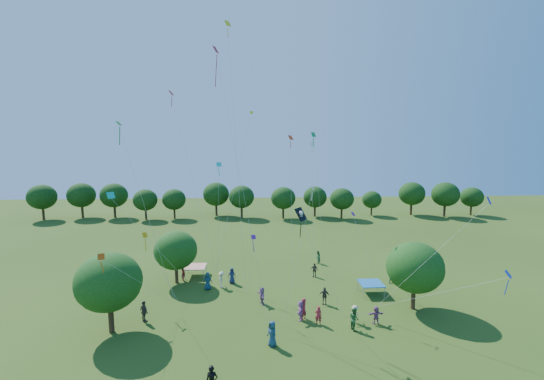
{
  "coord_description": "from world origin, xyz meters",
  "views": [
    {
      "loc": [
        -1.48,
        -14.23,
        14.86
      ],
      "look_at": [
        0.0,
        14.0,
        11.0
      ],
      "focal_mm": 24.0,
      "sensor_mm": 36.0,
      "label": 1
    }
  ],
  "objects_px": {
    "near_tree_west": "(109,282)",
    "near_tree_north": "(176,250)",
    "pirate_kite": "(302,216)",
    "tent_red_stripe": "(196,267)",
    "tent_blue": "(371,283)",
    "near_tree_east": "(415,267)",
    "red_high_kite": "(223,92)"
  },
  "relations": [
    {
      "from": "near_tree_north",
      "to": "red_high_kite",
      "type": "height_order",
      "value": "red_high_kite"
    },
    {
      "from": "tent_red_stripe",
      "to": "pirate_kite",
      "type": "distance_m",
      "value": 17.76
    },
    {
      "from": "near_tree_east",
      "to": "near_tree_west",
      "type": "bearing_deg",
      "value": -174.01
    },
    {
      "from": "tent_blue",
      "to": "red_high_kite",
      "type": "xyz_separation_m",
      "value": [
        -14.13,
        1.46,
        18.27
      ]
    },
    {
      "from": "near_tree_east",
      "to": "tent_red_stripe",
      "type": "distance_m",
      "value": 22.62
    },
    {
      "from": "near_tree_north",
      "to": "tent_blue",
      "type": "height_order",
      "value": "near_tree_north"
    },
    {
      "from": "tent_red_stripe",
      "to": "tent_blue",
      "type": "height_order",
      "value": "same"
    },
    {
      "from": "near_tree_west",
      "to": "red_high_kite",
      "type": "bearing_deg",
      "value": 41.64
    },
    {
      "from": "near_tree_west",
      "to": "tent_red_stripe",
      "type": "distance_m",
      "value": 12.97
    },
    {
      "from": "near_tree_north",
      "to": "red_high_kite",
      "type": "xyz_separation_m",
      "value": [
        5.39,
        -2.31,
        15.78
      ]
    },
    {
      "from": "near_tree_east",
      "to": "pirate_kite",
      "type": "xyz_separation_m",
      "value": [
        -10.47,
        -3.08,
        5.36
      ]
    },
    {
      "from": "near_tree_east",
      "to": "tent_blue",
      "type": "distance_m",
      "value": 5.15
    },
    {
      "from": "tent_red_stripe",
      "to": "pirate_kite",
      "type": "xyz_separation_m",
      "value": [
        10.08,
        -12.13,
        8.16
      ]
    },
    {
      "from": "pirate_kite",
      "to": "red_high_kite",
      "type": "height_order",
      "value": "red_high_kite"
    },
    {
      "from": "near_tree_west",
      "to": "near_tree_east",
      "type": "relative_size",
      "value": 1.05
    },
    {
      "from": "pirate_kite",
      "to": "red_high_kite",
      "type": "distance_m",
      "value": 14.33
    },
    {
      "from": "near_tree_north",
      "to": "tent_red_stripe",
      "type": "bearing_deg",
      "value": 48.68
    },
    {
      "from": "near_tree_north",
      "to": "pirate_kite",
      "type": "distance_m",
      "value": 16.58
    },
    {
      "from": "tent_red_stripe",
      "to": "pirate_kite",
      "type": "bearing_deg",
      "value": -50.28
    },
    {
      "from": "near_tree_west",
      "to": "near_tree_north",
      "type": "distance_m",
      "value": 10.26
    },
    {
      "from": "pirate_kite",
      "to": "near_tree_north",
      "type": "bearing_deg",
      "value": 139.01
    },
    {
      "from": "near_tree_west",
      "to": "near_tree_east",
      "type": "distance_m",
      "value": 25.39
    },
    {
      "from": "near_tree_west",
      "to": "tent_red_stripe",
      "type": "relative_size",
      "value": 2.89
    },
    {
      "from": "red_high_kite",
      "to": "near_tree_east",
      "type": "bearing_deg",
      "value": -15.99
    },
    {
      "from": "tent_blue",
      "to": "near_tree_west",
      "type": "bearing_deg",
      "value": -165.05
    },
    {
      "from": "near_tree_north",
      "to": "tent_blue",
      "type": "bearing_deg",
      "value": -10.93
    },
    {
      "from": "near_tree_west",
      "to": "near_tree_north",
      "type": "bearing_deg",
      "value": 72.85
    },
    {
      "from": "near_tree_west",
      "to": "tent_red_stripe",
      "type": "height_order",
      "value": "near_tree_west"
    },
    {
      "from": "near_tree_north",
      "to": "near_tree_east",
      "type": "distance_m",
      "value": 23.35
    },
    {
      "from": "near_tree_north",
      "to": "red_high_kite",
      "type": "relative_size",
      "value": 0.25
    },
    {
      "from": "near_tree_west",
      "to": "pirate_kite",
      "type": "height_order",
      "value": "pirate_kite"
    },
    {
      "from": "tent_red_stripe",
      "to": "red_high_kite",
      "type": "distance_m",
      "value": 19.11
    }
  ]
}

